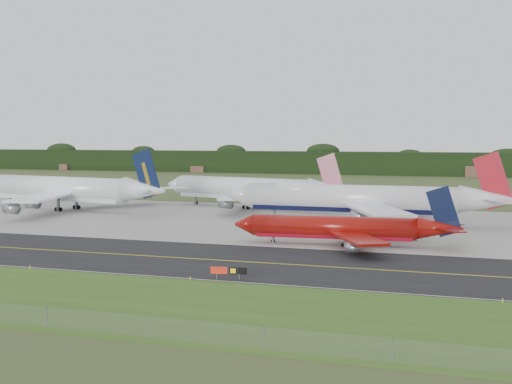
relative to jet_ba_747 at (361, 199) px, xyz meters
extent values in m
plane|color=#384620|center=(-8.57, -51.49, -5.77)|extent=(600.00, 600.00, 0.00)
cube|color=#2F5619|center=(-8.57, -86.49, -5.77)|extent=(400.00, 30.00, 0.01)
cube|color=black|center=(-8.57, -55.49, -5.76)|extent=(400.00, 32.00, 0.02)
cube|color=gray|center=(-8.57, -0.49, -5.77)|extent=(400.00, 78.00, 0.01)
cube|color=gold|center=(-8.57, -55.49, -5.74)|extent=(400.00, 0.40, 0.00)
cube|color=silver|center=(-8.57, -70.99, -5.74)|extent=(400.00, 0.25, 0.00)
plane|color=slate|center=(-8.57, -99.49, -4.67)|extent=(320.00, 0.00, 320.00)
cylinder|color=slate|center=(-8.57, -99.49, -4.67)|extent=(0.10, 0.10, 2.20)
cube|color=black|center=(-8.57, 223.51, 0.23)|extent=(700.00, 24.00, 12.00)
cylinder|color=silver|center=(-2.43, 0.01, 0.18)|extent=(48.45, 6.41, 6.15)
cube|color=black|center=(-2.43, 0.01, -1.82)|extent=(46.02, 4.86, 2.15)
cone|color=silver|center=(-29.67, 0.16, 0.18)|extent=(6.09, 6.18, 6.15)
cone|color=silver|center=(28.16, -0.15, 0.64)|extent=(12.81, 6.22, 6.15)
ellipsoid|color=silver|center=(-15.99, 0.08, 1.87)|extent=(12.57, 5.29, 3.92)
cube|color=silver|center=(5.90, -13.73, -0.89)|extent=(19.39, 28.55, 0.53)
cube|color=silver|center=(6.04, 13.67, -0.89)|extent=(19.61, 28.51, 0.53)
cube|color=#AB131D|center=(28.85, -0.15, 4.82)|extent=(8.84, 0.54, 12.74)
cylinder|color=gray|center=(2.13, -13.12, -2.57)|extent=(3.37, 2.60, 2.58)
cylinder|color=gray|center=(2.27, 13.09, -2.57)|extent=(3.37, 2.60, 2.58)
cylinder|color=gray|center=(7.62, -25.06, -2.57)|extent=(3.37, 2.60, 2.58)
cylinder|color=gray|center=(7.88, 24.98, -2.57)|extent=(3.37, 2.60, 2.58)
cylinder|color=black|center=(-20.83, 0.11, -5.22)|extent=(1.11, 0.50, 1.11)
cylinder|color=slate|center=(1.42, -3.39, -3.72)|extent=(0.87, 0.87, 4.11)
cylinder|color=black|center=(1.42, -3.39, -5.22)|extent=(1.11, 0.56, 1.11)
cylinder|color=slate|center=(1.46, 3.37, -3.72)|extent=(0.87, 0.87, 4.11)
cylinder|color=black|center=(1.46, 3.37, -5.22)|extent=(1.11, 0.56, 1.11)
cylinder|color=maroon|center=(1.19, -33.19, -2.43)|extent=(30.56, 6.79, 4.10)
cube|color=maroon|center=(1.19, -33.19, -3.76)|extent=(28.96, 5.63, 1.44)
cone|color=maroon|center=(-15.80, -34.71, -2.43)|extent=(4.14, 4.42, 4.10)
cone|color=maroon|center=(20.27, -31.49, -2.12)|extent=(8.33, 4.80, 4.10)
cube|color=maroon|center=(7.12, -41.14, -3.15)|extent=(13.21, 17.35, 0.46)
cube|color=maroon|center=(5.61, -24.32, -3.15)|extent=(10.89, 17.74, 0.46)
cube|color=black|center=(20.84, -31.44, 0.97)|extent=(6.48, 0.90, 9.34)
cylinder|color=gray|center=(7.17, -45.19, -4.27)|extent=(2.38, 1.92, 1.72)
cylinder|color=gray|center=(4.95, -20.33, -4.27)|extent=(2.38, 1.92, 1.72)
cylinder|color=black|center=(-10.29, -34.22, -5.41)|extent=(0.77, 0.40, 0.74)
cylinder|color=slate|center=(3.80, -35.22, -4.72)|extent=(0.62, 0.62, 2.12)
cylinder|color=black|center=(3.80, -35.22, -5.41)|extent=(0.77, 0.43, 0.74)
cylinder|color=slate|center=(3.40, -30.73, -4.72)|extent=(0.62, 0.62, 2.12)
cylinder|color=black|center=(3.40, -30.73, -5.41)|extent=(0.77, 0.43, 0.74)
cylinder|color=white|center=(-85.46, 5.61, 0.20)|extent=(48.06, 14.29, 6.41)
cube|color=white|center=(-85.46, 5.61, -1.88)|extent=(45.44, 12.31, 2.24)
cone|color=white|center=(-55.77, 0.57, 0.68)|extent=(13.47, 8.42, 6.41)
cube|color=white|center=(-79.34, -9.87, -0.92)|extent=(15.85, 29.75, 0.57)
cube|color=white|center=(-74.58, 18.21, -0.92)|extent=(23.27, 28.33, 0.57)
cube|color=#0C1737|center=(-55.07, 0.45, 4.91)|extent=(8.93, 2.01, 12.93)
cylinder|color=gray|center=(-82.92, -8.64, -2.67)|extent=(3.90, 3.24, 2.69)
cylinder|color=gray|center=(-78.36, 18.22, -2.67)|extent=(3.90, 3.24, 2.69)
cylinder|color=gray|center=(-79.29, -21.81, -2.67)|extent=(3.90, 3.24, 2.69)
cylinder|color=gray|center=(-70.59, 29.47, -2.67)|extent=(3.90, 3.24, 2.69)
cylinder|color=black|center=(-103.32, 8.64, -5.20)|extent=(1.22, 0.70, 1.15)
cylinder|color=slate|center=(-82.29, 1.50, -3.75)|extent=(1.03, 1.03, 4.06)
cylinder|color=black|center=(-82.29, 1.50, -5.20)|extent=(1.23, 0.76, 1.15)
cylinder|color=slate|center=(-81.12, 8.45, -3.75)|extent=(1.03, 1.03, 4.06)
cylinder|color=black|center=(-81.12, 8.45, -5.20)|extent=(1.23, 0.76, 1.15)
cylinder|color=silver|center=(-38.96, 27.49, -0.18)|extent=(43.43, 16.13, 6.01)
cube|color=silver|center=(-38.96, 27.49, -2.13)|extent=(40.97, 14.16, 2.10)
cone|color=silver|center=(-62.59, 33.29, -0.18)|extent=(6.68, 7.12, 6.01)
cone|color=silver|center=(-12.42, 20.98, 0.27)|extent=(12.51, 8.55, 6.01)
cube|color=silver|center=(-34.56, 13.66, -1.23)|extent=(12.48, 25.82, 0.54)
cube|color=silver|center=(-28.66, 37.72, -1.23)|extent=(21.60, 24.20, 0.54)
cube|color=#B90D3A|center=(-11.77, 20.82, 4.17)|extent=(8.16, 2.44, 11.94)
cylinder|color=gray|center=(-36.32, 7.99, -2.87)|extent=(3.79, 3.23, 2.52)
cylinder|color=gray|center=(-27.60, 43.55, -2.87)|extent=(3.79, 3.23, 2.52)
cylinder|color=black|center=(-54.92, 31.41, -5.23)|extent=(1.17, 0.73, 1.08)
cylinder|color=slate|center=(-36.39, 23.46, -3.88)|extent=(1.02, 1.02, 3.79)
cylinder|color=black|center=(-36.39, 23.46, -5.23)|extent=(1.18, 0.78, 1.08)
cylinder|color=slate|center=(-34.82, 29.88, -3.88)|extent=(1.02, 1.02, 3.79)
cylinder|color=black|center=(-34.82, 29.88, -5.23)|extent=(1.18, 0.78, 1.08)
cylinder|color=slate|center=(-7.39, -69.82, -5.40)|extent=(0.13, 0.13, 0.75)
cylinder|color=slate|center=(-4.24, -69.17, -5.40)|extent=(0.13, 0.13, 0.75)
cube|color=#B51E0D|center=(-7.07, -69.76, -4.54)|extent=(2.35, 0.67, 0.97)
cube|color=black|center=(-5.08, -69.34, -4.54)|extent=(1.09, 0.41, 0.97)
cube|color=black|center=(-3.82, -69.08, -4.54)|extent=(1.30, 0.45, 0.97)
cylinder|color=yellow|center=(-37.04, -71.99, -5.52)|extent=(0.16, 0.16, 0.50)
cylinder|color=yellow|center=(-10.50, -71.99, -5.52)|extent=(0.16, 0.16, 0.50)
cylinder|color=yellow|center=(30.79, -71.99, -5.52)|extent=(0.16, 0.16, 0.50)
camera|label=1|loc=(30.01, -161.95, 14.19)|focal=50.00mm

